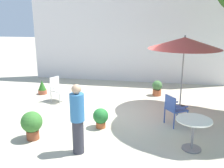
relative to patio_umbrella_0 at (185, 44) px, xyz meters
name	(u,v)px	position (x,y,z in m)	size (l,w,h in m)	color
ground_plane	(109,115)	(-2.26, -1.03, -2.21)	(60.00, 60.00, 0.00)	#B3AB94
villa_facade	(128,24)	(-2.26, 3.54, 0.50)	(9.41, 0.30, 5.43)	silver
patio_umbrella_0	(185,44)	(0.00, 0.00, 0.00)	(2.32, 2.32, 2.47)	#2D2D2D
cafe_table_0	(193,128)	(0.07, -2.72, -1.68)	(0.82, 0.82, 0.76)	white
patio_chair_0	(57,88)	(-4.40, -0.02, -1.70)	(0.64, 0.61, 0.90)	silver
patio_chair_1	(174,108)	(-0.29, -1.41, -1.68)	(0.68, 0.67, 0.89)	#2F4891
potted_plant_0	(42,88)	(-5.37, 0.69, -1.94)	(0.34, 0.34, 0.57)	#A55439
potted_plant_1	(157,88)	(-0.79, 1.36, -1.89)	(0.39, 0.39, 0.61)	#A25232
potted_plant_2	(101,117)	(-2.31, -1.96, -1.89)	(0.44, 0.44, 0.57)	#B65A30
potted_plant_3	(32,124)	(-3.86, -2.94, -1.79)	(0.54, 0.54, 0.74)	brown
standing_person	(77,119)	(-2.51, -3.35, -1.37)	(0.33, 0.33, 1.63)	#33333D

